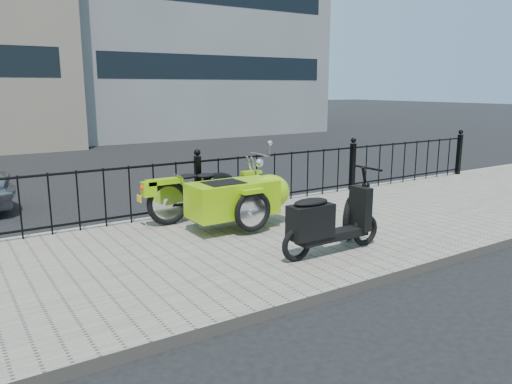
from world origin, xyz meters
TOP-DOWN VIEW (x-y plane):
  - ground at (0.00, 0.00)m, footprint 120.00×120.00m
  - sidewalk at (0.00, -0.50)m, footprint 30.00×3.80m
  - curb at (0.00, 1.44)m, footprint 30.00×0.10m
  - iron_fence at (0.00, 1.30)m, footprint 14.11×0.11m
  - motorcycle_sidecar at (0.16, 0.26)m, footprint 2.28×1.48m
  - scooter at (0.39, -1.49)m, footprint 1.57×0.46m
  - spare_tire at (1.07, -1.20)m, footprint 0.57×0.42m

SIDE VIEW (x-z plane):
  - ground at x=0.00m, z-range 0.00..0.00m
  - sidewalk at x=0.00m, z-range 0.00..0.12m
  - curb at x=0.00m, z-range 0.00..0.12m
  - spare_tire at x=1.07m, z-range 0.12..0.74m
  - scooter at x=0.39m, z-range 0.00..1.07m
  - iron_fence at x=0.00m, z-range 0.05..1.12m
  - motorcycle_sidecar at x=0.16m, z-range 0.10..1.09m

